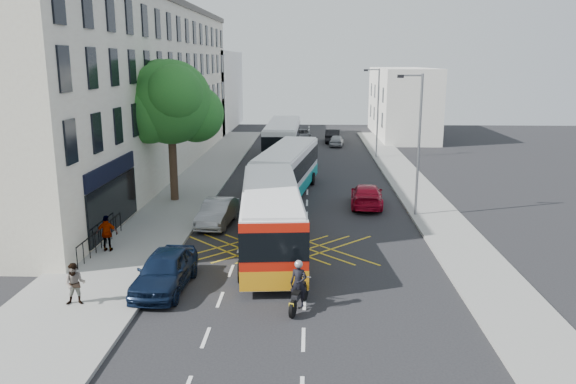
# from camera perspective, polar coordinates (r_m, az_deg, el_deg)

# --- Properties ---
(ground) EXTENTS (120.00, 120.00, 0.00)m
(ground) POSITION_cam_1_polar(r_m,az_deg,el_deg) (21.56, 1.68, -11.01)
(ground) COLOR black
(ground) RESTS_ON ground
(pavement_left) EXTENTS (5.00, 70.00, 0.15)m
(pavement_left) POSITION_cam_1_polar(r_m,az_deg,el_deg) (36.78, -11.41, -0.85)
(pavement_left) COLOR gray
(pavement_left) RESTS_ON ground
(pavement_right) EXTENTS (3.00, 70.00, 0.15)m
(pavement_right) POSITION_cam_1_polar(r_m,az_deg,el_deg) (36.50, 13.81, -1.08)
(pavement_right) COLOR gray
(pavement_right) RESTS_ON ground
(terrace_main) EXTENTS (8.30, 45.00, 13.50)m
(terrace_main) POSITION_cam_1_polar(r_m,az_deg,el_deg) (46.41, -15.74, 10.15)
(terrace_main) COLOR beige
(terrace_main) RESTS_ON ground
(terrace_far) EXTENTS (8.00, 20.00, 10.00)m
(terrace_far) POSITION_cam_1_polar(r_m,az_deg,el_deg) (76.09, -8.59, 10.17)
(terrace_far) COLOR silver
(terrace_far) RESTS_ON ground
(building_right) EXTENTS (6.00, 18.00, 8.00)m
(building_right) POSITION_cam_1_polar(r_m,az_deg,el_deg) (68.69, 11.49, 8.91)
(building_right) COLOR silver
(building_right) RESTS_ON ground
(street_tree) EXTENTS (6.30, 5.70, 8.80)m
(street_tree) POSITION_cam_1_polar(r_m,az_deg,el_deg) (35.78, -11.90, 8.84)
(street_tree) COLOR #382619
(street_tree) RESTS_ON pavement_left
(lamp_near) EXTENTS (1.45, 0.15, 8.00)m
(lamp_near) POSITION_cam_1_polar(r_m,az_deg,el_deg) (32.50, 13.01, 5.40)
(lamp_near) COLOR slate
(lamp_near) RESTS_ON pavement_right
(lamp_far) EXTENTS (1.45, 0.15, 8.00)m
(lamp_far) POSITION_cam_1_polar(r_m,az_deg,el_deg) (52.18, 9.00, 8.40)
(lamp_far) COLOR slate
(lamp_far) RESTS_ON pavement_right
(railings) EXTENTS (0.08, 5.60, 1.14)m
(railings) POSITION_cam_1_polar(r_m,az_deg,el_deg) (28.04, -18.48, -4.33)
(railings) COLOR black
(railings) RESTS_ON pavement_left
(bus_near) EXTENTS (3.66, 11.58, 3.20)m
(bus_near) POSITION_cam_1_polar(r_m,az_deg,el_deg) (26.35, -1.76, -2.56)
(bus_near) COLOR silver
(bus_near) RESTS_ON ground
(bus_mid) EXTENTS (4.22, 11.60, 3.19)m
(bus_mid) POSITION_cam_1_polar(r_m,az_deg,el_deg) (37.81, -0.07, 2.29)
(bus_mid) COLOR silver
(bus_mid) RESTS_ON ground
(bus_far) EXTENTS (3.15, 12.21, 3.43)m
(bus_far) POSITION_cam_1_polar(r_m,az_deg,el_deg) (51.28, -0.52, 5.32)
(bus_far) COLOR silver
(bus_far) RESTS_ON ground
(motorbike) EXTENTS (0.81, 2.09, 1.89)m
(motorbike) POSITION_cam_1_polar(r_m,az_deg,el_deg) (20.56, 1.10, -9.55)
(motorbike) COLOR black
(motorbike) RESTS_ON ground
(parked_car_blue) EXTENTS (2.07, 4.65, 1.56)m
(parked_car_blue) POSITION_cam_1_polar(r_m,az_deg,el_deg) (22.83, -12.40, -7.80)
(parked_car_blue) COLOR black
(parked_car_blue) RESTS_ON ground
(parked_car_silver) EXTENTS (1.92, 4.43, 1.42)m
(parked_car_silver) POSITION_cam_1_polar(r_m,az_deg,el_deg) (31.07, -7.19, -2.07)
(parked_car_silver) COLOR #93969A
(parked_car_silver) RESTS_ON ground
(red_hatchback) EXTENTS (2.31, 4.91, 1.38)m
(red_hatchback) POSITION_cam_1_polar(r_m,az_deg,el_deg) (35.14, 8.01, -0.33)
(red_hatchback) COLOR #9F061E
(red_hatchback) RESTS_ON ground
(distant_car_grey) EXTENTS (2.23, 4.34, 1.17)m
(distant_car_grey) POSITION_cam_1_polar(r_m,az_deg,el_deg) (64.50, 1.49, 5.85)
(distant_car_grey) COLOR #46494F
(distant_car_grey) RESTS_ON ground
(distant_car_silver) EXTENTS (1.81, 3.68, 1.21)m
(distant_car_silver) POSITION_cam_1_polar(r_m,az_deg,el_deg) (59.86, 4.97, 5.25)
(distant_car_silver) COLOR #9C9EA3
(distant_car_silver) RESTS_ON ground
(distant_car_dark) EXTENTS (1.83, 4.57, 1.48)m
(distant_car_dark) POSITION_cam_1_polar(r_m,az_deg,el_deg) (62.66, 4.57, 5.74)
(distant_car_dark) COLOR black
(distant_car_dark) RESTS_ON ground
(pedestrian_near) EXTENTS (0.85, 0.71, 1.57)m
(pedestrian_near) POSITION_cam_1_polar(r_m,az_deg,el_deg) (22.03, -20.82, -8.73)
(pedestrian_near) COLOR gray
(pedestrian_near) RESTS_ON pavement_left
(pedestrian_far) EXTENTS (1.02, 0.46, 1.72)m
(pedestrian_far) POSITION_cam_1_polar(r_m,az_deg,el_deg) (27.48, -17.90, -4.02)
(pedestrian_far) COLOR gray
(pedestrian_far) RESTS_ON pavement_left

